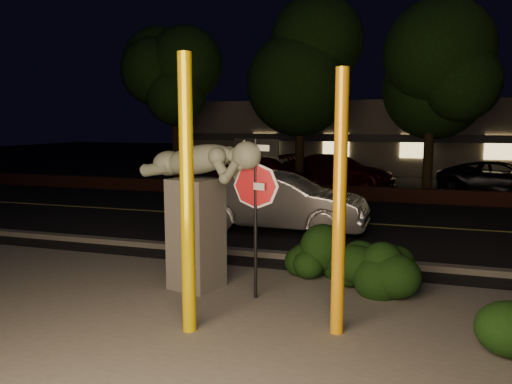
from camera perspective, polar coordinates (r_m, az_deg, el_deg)
ground at (r=17.25m, az=10.76°, el=-1.54°), size 90.00×90.00×0.00m
patio at (r=6.82m, az=-0.72°, el=-16.20°), size 14.00×6.00×0.02m
road at (r=14.32m, az=9.33°, el=-3.42°), size 80.00×8.00×0.01m
lane_marking at (r=14.32m, az=9.33°, el=-3.37°), size 80.00×0.12×0.00m
curb at (r=10.37m, az=6.07°, el=-7.42°), size 80.00×0.25×0.12m
brick_wall at (r=18.49m, az=11.25°, el=-0.14°), size 40.00×0.35×0.50m
parking_lot at (r=24.15m, az=12.72°, el=1.10°), size 40.00×12.00×0.01m
building at (r=31.97m, az=14.05°, el=6.26°), size 22.00×10.20×4.00m
tree_far_a at (r=22.40m, az=-9.32°, el=14.35°), size 4.60×4.60×7.43m
tree_far_b at (r=20.85m, az=5.16°, el=16.88°), size 5.20×5.20×8.41m
tree_far_c at (r=19.93m, az=19.63°, el=15.75°), size 4.80×4.80×7.84m
yellow_pole_left at (r=6.54m, az=-7.88°, el=-0.56°), size 0.18×0.18×3.68m
yellow_pole_right at (r=6.51m, az=9.52°, el=-1.50°), size 0.17×0.17×3.48m
signpost at (r=7.73m, az=-0.05°, el=0.64°), size 0.81×0.34×2.55m
sculpture at (r=8.32m, az=-6.67°, el=-0.73°), size 2.35×1.17×2.52m
hedge_center at (r=9.15m, az=8.67°, el=-6.92°), size 1.95×1.30×0.93m
hedge_right at (r=8.55m, az=13.50°, el=-7.77°), size 1.67×1.03×1.03m
silver_sedan at (r=13.05m, az=2.71°, el=-1.11°), size 4.57×1.66×1.50m
parked_car_red at (r=21.40m, az=0.83°, el=2.37°), size 4.37×2.00×1.45m
parked_car_darkred at (r=22.00m, az=9.31°, el=2.39°), size 5.16×2.72×1.43m
parked_car_dark at (r=21.60m, az=26.26°, el=1.41°), size 5.06×3.16×1.31m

